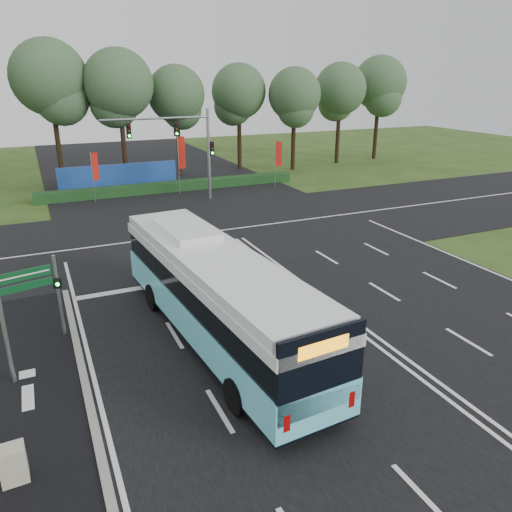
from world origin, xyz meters
The scene contains 16 objects.
ground centered at (0.00, 0.00, 0.00)m, with size 120.00×120.00×0.00m, color #2A4517.
road_main centered at (0.00, 0.00, 0.02)m, with size 20.00×120.00×0.04m, color black.
road_cross centered at (0.00, 12.00, 0.03)m, with size 120.00×14.00×0.05m, color black.
bike_path centered at (-12.50, -3.00, 0.03)m, with size 5.00×18.00×0.06m, color black.
kerb_strip centered at (-10.10, -3.00, 0.06)m, with size 0.25×18.00×0.12m, color gray.
city_bus centered at (-5.21, -0.98, 1.90)m, with size 3.78×13.30×3.77m.
pedestrian_signal centered at (-10.44, 1.72, 1.80)m, with size 0.31×0.41×3.29m.
street_sign centered at (-11.84, -0.83, 2.73)m, with size 1.66×0.50×4.37m.
utility_cabinet centered at (-12.12, -5.50, 0.52)m, with size 0.62×0.52×1.03m, color #BDB498.
banner_flag_left centered at (-6.35, 23.13, 2.58)m, with size 0.55×0.25×3.91m.
banner_flag_mid centered at (0.45, 22.99, 3.13)m, with size 0.68×0.27×4.82m.
banner_flag_right centered at (9.11, 22.68, 2.63)m, with size 0.58×0.19×4.00m.
traffic_light_gantry centered at (0.21, 20.50, 4.66)m, with size 8.41×0.28×7.00m.
hedge centered at (0.00, 24.50, 0.40)m, with size 22.00×1.20×0.80m, color #133617.
blue_hoarding centered at (-4.00, 27.00, 1.10)m, with size 10.00×0.30×2.20m, color #1C449A.
eucalyptus_row centered at (1.85, 30.97, 8.32)m, with size 52.72×8.04×12.41m.
Camera 1 is at (-10.66, -16.71, 9.48)m, focal length 35.00 mm.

